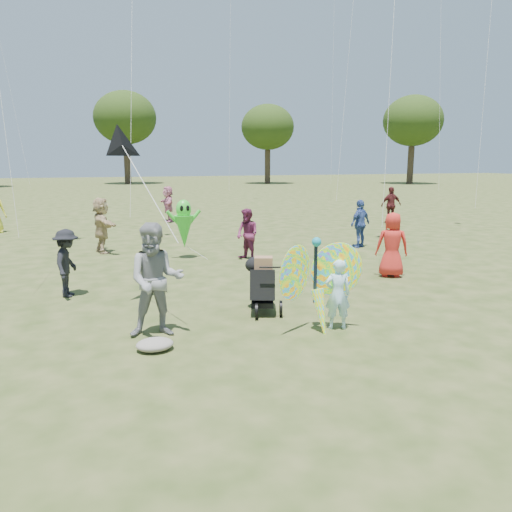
{
  "coord_description": "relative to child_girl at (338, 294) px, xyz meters",
  "views": [
    {
      "loc": [
        -3.19,
        -7.17,
        2.88
      ],
      "look_at": [
        -0.2,
        1.5,
        1.1
      ],
      "focal_mm": 35.0,
      "sensor_mm": 36.0,
      "label": 1
    }
  ],
  "objects": [
    {
      "name": "ground",
      "position": [
        -0.82,
        -0.16,
        -0.61
      ],
      "size": [
        160.0,
        160.0,
        0.0
      ],
      "primitive_type": "plane",
      "color": "#51592B",
      "rests_on": "ground"
    },
    {
      "name": "child_girl",
      "position": [
        0.0,
        0.0,
        0.0
      ],
      "size": [
        0.51,
        0.4,
        1.23
      ],
      "primitive_type": "imported",
      "rotation": [
        0.0,
        0.0,
        2.86
      ],
      "color": "#B4E6FF",
      "rests_on": "ground"
    },
    {
      "name": "adult_man",
      "position": [
        -2.97,
        0.66,
        0.33
      ],
      "size": [
        1.02,
        0.86,
        1.89
      ],
      "primitive_type": "imported",
      "rotation": [
        0.0,
        0.0,
        -0.16
      ],
      "color": "gray",
      "rests_on": "ground"
    },
    {
      "name": "grey_bag",
      "position": [
        -3.12,
        0.02,
        -0.52
      ],
      "size": [
        0.57,
        0.47,
        0.18
      ],
      "primitive_type": "ellipsoid",
      "color": "gray",
      "rests_on": "ground"
    },
    {
      "name": "crowd_a",
      "position": [
        3.14,
        3.06,
        0.19
      ],
      "size": [
        0.93,
        0.81,
        1.61
      ],
      "primitive_type": "imported",
      "rotation": [
        0.0,
        0.0,
        2.68
      ],
      "color": "red",
      "rests_on": "ground"
    },
    {
      "name": "crowd_b",
      "position": [
        -4.42,
        3.73,
        0.11
      ],
      "size": [
        0.74,
        1.03,
        1.45
      ],
      "primitive_type": "imported",
      "rotation": [
        0.0,
        0.0,
        1.34
      ],
      "color": "black",
      "rests_on": "ground"
    },
    {
      "name": "crowd_c",
      "position": [
        4.59,
        7.02,
        0.18
      ],
      "size": [
        1.01,
        0.72,
        1.58
      ],
      "primitive_type": "imported",
      "rotation": [
        0.0,
        0.0,
        3.55
      ],
      "color": "#365097",
      "rests_on": "ground"
    },
    {
      "name": "crowd_d",
      "position": [
        -3.53,
        8.79,
        0.25
      ],
      "size": [
        0.84,
        1.67,
        1.73
      ],
      "primitive_type": "imported",
      "rotation": [
        0.0,
        0.0,
        1.78
      ],
      "color": "tan",
      "rests_on": "ground"
    },
    {
      "name": "crowd_e",
      "position": [
        0.41,
        6.22,
        0.14
      ],
      "size": [
        0.81,
        0.89,
        1.5
      ],
      "primitive_type": "imported",
      "rotation": [
        0.0,
        0.0,
        5.13
      ],
      "color": "#6B2348",
      "rests_on": "ground"
    },
    {
      "name": "crowd_h",
      "position": [
        9.27,
        12.21,
        0.22
      ],
      "size": [
        1.0,
        0.48,
        1.67
      ],
      "primitive_type": "imported",
      "rotation": [
        0.0,
        0.0,
        3.06
      ],
      "color": "#511B1D",
      "rests_on": "ground"
    },
    {
      "name": "crowd_j",
      "position": [
        -0.28,
        16.12,
        0.22
      ],
      "size": [
        0.51,
        1.55,
        1.66
      ],
      "primitive_type": "imported",
      "rotation": [
        0.0,
        0.0,
        4.73
      ],
      "color": "#C6718E",
      "rests_on": "ground"
    },
    {
      "name": "jogging_stroller",
      "position": [
        -0.9,
        1.35,
        0.0
      ],
      "size": [
        0.72,
        1.13,
        1.09
      ],
      "rotation": [
        0.0,
        0.0,
        -0.35
      ],
      "color": "black",
      "rests_on": "ground"
    },
    {
      "name": "butterfly_kite",
      "position": [
        -0.38,
        0.0,
        0.21
      ],
      "size": [
        1.74,
        0.75,
        1.82
      ],
      "color": "#DB2244",
      "rests_on": "ground"
    },
    {
      "name": "delta_kite_rig",
      "position": [
        -3.25,
        2.6,
        2.52
      ],
      "size": [
        1.14,
        2.18,
        2.04
      ],
      "color": "black",
      "rests_on": "ground"
    },
    {
      "name": "alien_kite",
      "position": [
        -1.28,
        7.04,
        0.36
      ],
      "size": [
        1.12,
        0.69,
        1.74
      ],
      "color": "green",
      "rests_on": "ground"
    },
    {
      "name": "tree_line",
      "position": [
        2.85,
        44.83,
        6.25
      ],
      "size": [
        91.78,
        33.6,
        10.79
      ],
      "color": "#3A2D21",
      "rests_on": "ground"
    }
  ]
}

